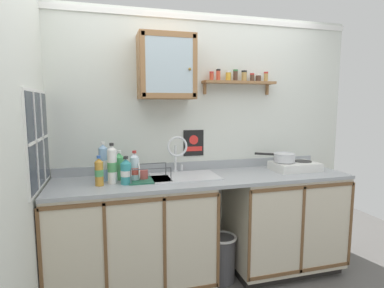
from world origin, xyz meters
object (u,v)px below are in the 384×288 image
Objects in this scene: saucepan at (284,157)px; warning_sign at (194,143)px; hot_plate_stove at (295,166)px; mug at (143,175)px; bottle_water_blue_5 at (103,163)px; wall_cabinet at (166,67)px; dish_rack at (148,178)px; bottle_detergent_teal_4 at (126,172)px; bottle_opaque_white_1 at (112,165)px; bottle_soda_green_3 at (119,166)px; sink at (184,179)px; trash_bin at (222,257)px; bottle_juice_amber_2 at (99,172)px; bottle_water_clear_0 at (135,168)px.

saucepan is 1.37× the size of warning_sign.
warning_sign reaches higher than hot_plate_stove.
saucepan reaches higher than mug.
bottle_water_blue_5 reaches higher than hot_plate_stove.
wall_cabinet is at bearing 30.45° from mug.
warning_sign is at bearing 34.01° from dish_rack.
mug is at bearing 37.36° from bottle_detergent_teal_4.
hot_plate_stove is 1.31× the size of bottle_water_blue_5.
hot_plate_stove is at bearing 1.57° from bottle_opaque_white_1.
hot_plate_stove is at bearing 1.48° from dish_rack.
saucepan is 1.38× the size of bottle_soda_green_3.
sink is 0.79m from trash_bin.
dish_rack is (0.28, 0.01, -0.13)m from bottle_opaque_white_1.
wall_cabinet is at bearing 22.29° from bottle_juice_amber_2.
bottle_opaque_white_1 is at bearing 178.25° from trash_bin.
warning_sign is (-0.92, 0.29, 0.22)m from hot_plate_stove.
bottle_soda_green_3 is at bearing 177.42° from hot_plate_stove.
bottle_soda_green_3 is at bearing 144.11° from bottle_water_clear_0.
bottle_water_blue_5 is at bearing 175.67° from sink.
saucepan is 1.52m from bottle_soda_green_3.
sink is at bearing 0.92° from mug.
dish_rack is (0.11, -0.02, -0.09)m from bottle_water_clear_0.
bottle_detergent_teal_4 is at bearing -75.60° from bottle_soda_green_3.
hot_plate_stove reaches higher than trash_bin.
sink is 4.67× the size of mug.
mug is (-0.04, 0.05, 0.02)m from dish_rack.
bottle_water_blue_5 reaches higher than bottle_water_clear_0.
sink reaches higher than bottle_water_blue_5.
bottle_water_blue_5 is at bearing 163.38° from dish_rack.
bottle_water_blue_5 is (0.03, 0.16, 0.04)m from bottle_juice_amber_2.
bottle_opaque_white_1 is 1.45× the size of bottle_detergent_teal_4.
warning_sign is (0.66, 0.38, 0.16)m from bottle_detergent_teal_4.
bottle_water_clear_0 is 1.02× the size of warning_sign.
dish_rack is (0.18, 0.06, -0.08)m from bottle_detergent_teal_4.
bottle_soda_green_3 is at bearing 45.19° from bottle_juice_amber_2.
bottle_water_clear_0 is 0.60× the size of trash_bin.
bottle_water_blue_5 is at bearing 135.89° from bottle_detergent_teal_4.
dish_rack is at bearing 176.59° from trash_bin.
bottle_water_clear_0 is at bearing 175.27° from trash_bin.
warning_sign reaches higher than bottle_water_blue_5.
hot_plate_stove is 1.40m from dish_rack.
bottle_water_clear_0 is (-1.40, -0.04, -0.02)m from saucepan.
bottle_detergent_teal_4 is at bearing -176.51° from hot_plate_stove.
bottle_opaque_white_1 reaches higher than mug.
dish_rack is 0.63m from warning_sign.
sink reaches higher than mug.
bottle_juice_amber_2 reaches higher than hot_plate_stove.
bottle_soda_green_3 is 0.13m from bottle_water_blue_5.
bottle_water_blue_5 is (-1.65, 0.04, 0.02)m from saucepan.
warning_sign is 1.07m from trash_bin.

